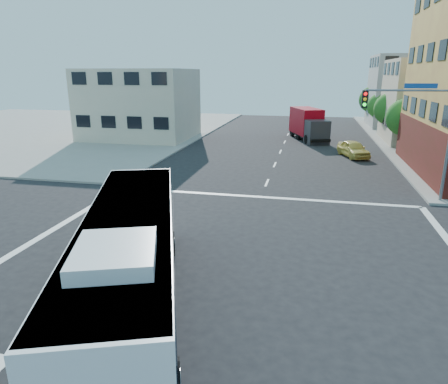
# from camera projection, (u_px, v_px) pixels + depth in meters

# --- Properties ---
(ground) EXTENTS (120.00, 120.00, 0.00)m
(ground) POSITION_uv_depth(u_px,v_px,m) (231.00, 264.00, 16.41)
(ground) COLOR black
(ground) RESTS_ON ground
(sidewalk_nw) EXTENTS (50.00, 50.00, 0.15)m
(sidewalk_nw) POSITION_uv_depth(u_px,v_px,m) (37.00, 128.00, 56.31)
(sidewalk_nw) COLOR gray
(sidewalk_nw) RESTS_ON ground
(building_east_near) EXTENTS (12.06, 10.06, 9.00)m
(building_east_near) POSITION_uv_depth(u_px,v_px,m) (445.00, 102.00, 43.45)
(building_east_near) COLOR #BFAD92
(building_east_near) RESTS_ON ground
(building_east_far) EXTENTS (12.06, 10.06, 10.00)m
(building_east_far) POSITION_uv_depth(u_px,v_px,m) (416.00, 92.00, 56.41)
(building_east_far) COLOR #9F9F9A
(building_east_far) RESTS_ON ground
(building_west) EXTENTS (12.06, 10.06, 8.00)m
(building_west) POSITION_uv_depth(u_px,v_px,m) (140.00, 104.00, 46.81)
(building_west) COLOR beige
(building_west) RESTS_ON ground
(signal_mast_ne) EXTENTS (7.91, 1.13, 8.07)m
(signal_mast_ne) POSITION_uv_depth(u_px,v_px,m) (421.00, 119.00, 23.07)
(signal_mast_ne) COLOR slate
(signal_mast_ne) RESTS_ON ground
(street_tree_a) EXTENTS (3.60, 3.60, 5.53)m
(street_tree_a) POSITION_uv_depth(u_px,v_px,m) (406.00, 115.00, 39.08)
(street_tree_a) COLOR #382314
(street_tree_a) RESTS_ON ground
(street_tree_b) EXTENTS (3.80, 3.80, 5.79)m
(street_tree_b) POSITION_uv_depth(u_px,v_px,m) (392.00, 107.00, 46.52)
(street_tree_b) COLOR #382314
(street_tree_b) RESTS_ON ground
(street_tree_c) EXTENTS (3.40, 3.40, 5.29)m
(street_tree_c) POSITION_uv_depth(u_px,v_px,m) (381.00, 104.00, 54.09)
(street_tree_c) COLOR #382314
(street_tree_c) RESTS_ON ground
(street_tree_d) EXTENTS (4.00, 4.00, 6.03)m
(street_tree_d) POSITION_uv_depth(u_px,v_px,m) (373.00, 98.00, 61.46)
(street_tree_d) COLOR #382314
(street_tree_d) RESTS_ON ground
(transit_bus) EXTENTS (6.80, 12.67, 3.71)m
(transit_bus) POSITION_uv_depth(u_px,v_px,m) (131.00, 261.00, 12.72)
(transit_bus) COLOR black
(transit_bus) RESTS_ON ground
(box_truck) EXTENTS (4.89, 8.27, 3.59)m
(box_truck) POSITION_uv_depth(u_px,v_px,m) (308.00, 125.00, 46.45)
(box_truck) COLOR #28292E
(box_truck) RESTS_ON ground
(parked_car) EXTENTS (3.10, 4.75, 1.50)m
(parked_car) POSITION_uv_depth(u_px,v_px,m) (353.00, 149.00, 37.19)
(parked_car) COLOR #DEC453
(parked_car) RESTS_ON ground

